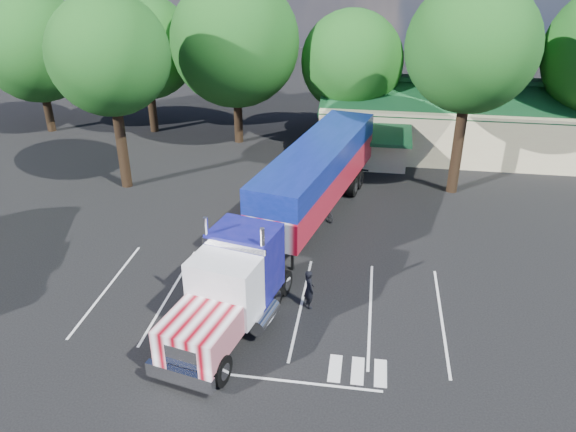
# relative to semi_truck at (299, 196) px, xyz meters

# --- Properties ---
(ground) EXTENTS (120.00, 120.00, 0.00)m
(ground) POSITION_rel_semi_truck_xyz_m (-2.24, -0.20, -2.76)
(ground) COLOR black
(ground) RESTS_ON ground
(event_hall) EXTENTS (24.20, 14.12, 5.55)m
(event_hall) POSITION_rel_semi_truck_xyz_m (11.50, 17.61, -0.55)
(event_hall) COLOR beige
(event_hall) RESTS_ON ground
(tree_row_a) EXTENTS (9.00, 9.00, 11.68)m
(tree_row_a) POSITION_rel_semi_truck_xyz_m (-24.24, 16.30, 4.40)
(tree_row_a) COLOR black
(tree_row_a) RESTS_ON ground
(tree_row_b) EXTENTS (8.40, 8.40, 11.35)m
(tree_row_b) POSITION_rel_semi_truck_xyz_m (-15.24, 17.60, 4.37)
(tree_row_b) COLOR black
(tree_row_b) RESTS_ON ground
(tree_row_c) EXTENTS (10.00, 10.00, 13.05)m
(tree_row_c) POSITION_rel_semi_truck_xyz_m (-7.24, 16.00, 5.27)
(tree_row_c) COLOR black
(tree_row_c) RESTS_ON ground
(tree_row_d) EXTENTS (8.00, 8.00, 10.60)m
(tree_row_d) POSITION_rel_semi_truck_xyz_m (1.76, 17.30, 3.82)
(tree_row_d) COLOR black
(tree_row_d) RESTS_ON ground
(tree_row_e) EXTENTS (9.60, 9.60, 12.90)m
(tree_row_e) POSITION_rel_semi_truck_xyz_m (10.76, 17.80, 5.32)
(tree_row_e) COLOR black
(tree_row_e) RESTS_ON ground
(tree_near_left) EXTENTS (7.60, 7.60, 12.65)m
(tree_near_left) POSITION_rel_semi_truck_xyz_m (-12.74, 5.80, 6.05)
(tree_near_left) COLOR black
(tree_near_left) RESTS_ON ground
(tree_near_right) EXTENTS (8.00, 8.00, 13.50)m
(tree_near_right) POSITION_rel_semi_truck_xyz_m (9.26, 8.30, 6.70)
(tree_near_right) COLOR black
(tree_near_right) RESTS_ON ground
(semi_truck) EXTENTS (7.94, 23.38, 4.89)m
(semi_truck) POSITION_rel_semi_truck_xyz_m (0.00, 0.00, 0.00)
(semi_truck) COLOR black
(semi_truck) RESTS_ON ground
(woman) EXTENTS (0.74, 0.84, 1.94)m
(woman) POSITION_rel_semi_truck_xyz_m (1.31, -6.20, -1.80)
(woman) COLOR black
(woman) RESTS_ON ground
(bicycle) EXTENTS (1.52, 1.90, 0.97)m
(bicycle) POSITION_rel_semi_truck_xyz_m (1.25, 2.96, -2.28)
(bicycle) COLOR black
(bicycle) RESTS_ON ground
(silver_sedan) EXTENTS (4.39, 1.80, 1.41)m
(silver_sedan) POSITION_rel_semi_truck_xyz_m (2.76, 13.80, -2.06)
(silver_sedan) COLOR #AAAEB2
(silver_sedan) RESTS_ON ground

